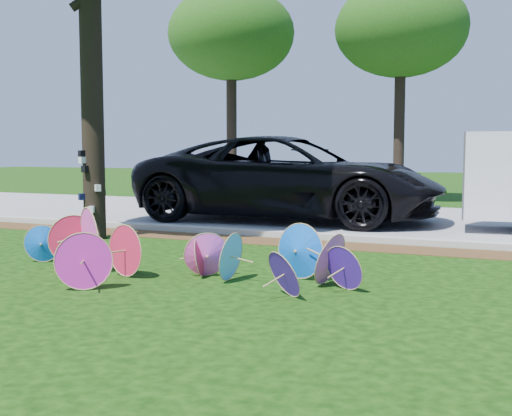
{
  "coord_description": "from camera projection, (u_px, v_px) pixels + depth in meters",
  "views": [
    {
      "loc": [
        4.39,
        -7.05,
        1.8
      ],
      "look_at": [
        0.5,
        2.0,
        0.9
      ],
      "focal_mm": 45.0,
      "sensor_mm": 36.0,
      "label": 1
    }
  ],
  "objects": [
    {
      "name": "ground",
      "position": [
        160.0,
        288.0,
        8.34
      ],
      "size": [
        90.0,
        90.0,
        0.0
      ],
      "primitive_type": "plane",
      "color": "black",
      "rests_on": "ground"
    },
    {
      "name": "parasol_pile",
      "position": [
        173.0,
        250.0,
        9.06
      ],
      "size": [
        5.61,
        2.15,
        0.95
      ],
      "color": "#D41F45",
      "rests_on": "ground"
    },
    {
      "name": "curb",
      "position": [
        295.0,
        235.0,
        13.09
      ],
      "size": [
        90.0,
        0.3,
        0.12
      ],
      "primitive_type": "cube",
      "color": "#B7B5AD",
      "rests_on": "ground"
    },
    {
      "name": "black_van",
      "position": [
        289.0,
        178.0,
        16.23
      ],
      "size": [
        7.81,
        3.84,
        2.13
      ],
      "primitive_type": "imported",
      "rotation": [
        0.0,
        0.0,
        1.61
      ],
      "color": "black",
      "rests_on": "ground"
    },
    {
      "name": "bg_trees",
      "position": [
        452.0,
        23.0,
        20.17
      ],
      "size": [
        20.68,
        5.76,
        7.4
      ],
      "color": "black",
      "rests_on": "ground"
    },
    {
      "name": "street",
      "position": [
        348.0,
        218.0,
        16.89
      ],
      "size": [
        90.0,
        8.0,
        0.01
      ],
      "primitive_type": "cube",
      "color": "gray",
      "rests_on": "ground"
    },
    {
      "name": "mulch_strip",
      "position": [
        283.0,
        242.0,
        12.46
      ],
      "size": [
        90.0,
        1.0,
        0.01
      ],
      "primitive_type": "cube",
      "color": "#472D16",
      "rests_on": "ground"
    }
  ]
}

